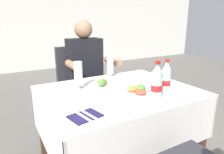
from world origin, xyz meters
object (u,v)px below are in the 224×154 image
at_px(plate_near_camera, 136,91).
at_px(plate_far_diner, 103,83).
at_px(seated_diner_far, 87,72).
at_px(chair_far_diner_seat, 80,84).
at_px(cola_bottle_primary, 166,79).
at_px(main_dining_table, 118,110).
at_px(cola_bottle_secondary, 157,83).
at_px(beer_glass_left, 110,64).
at_px(napkin_cutlery_set, 85,116).
at_px(beer_glass_middle, 78,76).

bearing_deg(plate_near_camera, plate_far_diner, 111.55).
bearing_deg(seated_diner_far, chair_far_diner_seat, 114.28).
bearing_deg(cola_bottle_primary, main_dining_table, 138.78).
bearing_deg(plate_far_diner, cola_bottle_secondary, -70.74).
height_order(chair_far_diner_seat, cola_bottle_primary, cola_bottle_primary).
height_order(beer_glass_left, cola_bottle_primary, cola_bottle_primary).
bearing_deg(napkin_cutlery_set, main_dining_table, 36.40).
bearing_deg(plate_far_diner, chair_far_diner_seat, 85.62).
height_order(chair_far_diner_seat, cola_bottle_secondary, cola_bottle_secondary).
height_order(plate_near_camera, napkin_cutlery_set, plate_near_camera).
bearing_deg(plate_near_camera, beer_glass_middle, 135.71).
bearing_deg(main_dining_table, chair_far_diner_seat, 90.00).
relative_size(main_dining_table, beer_glass_middle, 5.24).
relative_size(plate_near_camera, beer_glass_left, 1.09).
height_order(seated_diner_far, plate_near_camera, seated_diner_far).
distance_m(chair_far_diner_seat, plate_far_diner, 0.71).
xyz_separation_m(seated_diner_far, napkin_cutlery_set, (-0.45, -1.02, 0.03)).
distance_m(plate_near_camera, cola_bottle_secondary, 0.19).
distance_m(beer_glass_left, cola_bottle_secondary, 0.65).
xyz_separation_m(seated_diner_far, cola_bottle_secondary, (0.06, -1.03, 0.14)).
distance_m(main_dining_table, plate_near_camera, 0.24).
relative_size(beer_glass_left, beer_glass_middle, 1.07).
distance_m(chair_far_diner_seat, seated_diner_far, 0.20).
bearing_deg(main_dining_table, cola_bottle_primary, -41.22).
xyz_separation_m(beer_glass_left, beer_glass_middle, (-0.38, -0.18, -0.01)).
relative_size(chair_far_diner_seat, beer_glass_middle, 4.45).
distance_m(plate_far_diner, cola_bottle_secondary, 0.50).
xyz_separation_m(beer_glass_middle, cola_bottle_secondary, (0.36, -0.47, 0.01)).
xyz_separation_m(plate_near_camera, cola_bottle_primary, (0.20, -0.09, 0.09)).
bearing_deg(chair_far_diner_seat, cola_bottle_secondary, -84.58).
bearing_deg(chair_far_diner_seat, cola_bottle_primary, -76.25).
height_order(cola_bottle_secondary, napkin_cutlery_set, cola_bottle_secondary).
relative_size(beer_glass_middle, cola_bottle_secondary, 0.81).
xyz_separation_m(chair_far_diner_seat, beer_glass_left, (0.13, -0.49, 0.31)).
height_order(seated_diner_far, cola_bottle_secondary, seated_diner_far).
bearing_deg(cola_bottle_primary, beer_glass_middle, 142.06).
xyz_separation_m(plate_near_camera, beer_glass_middle, (-0.32, 0.31, 0.09)).
relative_size(main_dining_table, cola_bottle_primary, 4.50).
distance_m(beer_glass_left, napkin_cutlery_set, 0.84).
relative_size(main_dining_table, plate_far_diner, 4.99).
bearing_deg(cola_bottle_secondary, main_dining_table, 109.79).
relative_size(plate_near_camera, plate_far_diner, 1.11).
distance_m(main_dining_table, plate_far_diner, 0.25).
bearing_deg(plate_near_camera, cola_bottle_secondary, -75.12).
bearing_deg(plate_far_diner, plate_near_camera, -68.45).
xyz_separation_m(main_dining_table, napkin_cutlery_set, (-0.40, -0.29, 0.17)).
bearing_deg(seated_diner_far, main_dining_table, -93.85).
xyz_separation_m(plate_near_camera, napkin_cutlery_set, (-0.46, -0.15, -0.01)).
bearing_deg(cola_bottle_secondary, beer_glass_left, 88.45).
bearing_deg(beer_glass_middle, cola_bottle_primary, -37.94).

